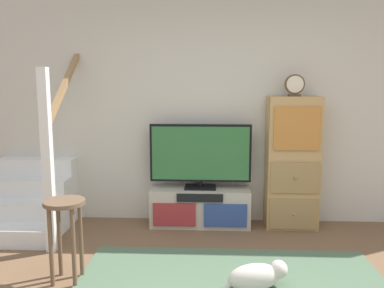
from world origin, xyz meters
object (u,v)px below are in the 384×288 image
object	(u,v)px
bar_stool_near	(65,221)
side_cabinet	(292,163)
dog	(257,276)
television	(200,155)
media_console	(200,207)
desk_clock	(295,85)

from	to	relation	value
bar_stool_near	side_cabinet	bearing A→B (deg)	33.26
side_cabinet	dog	world-z (taller)	side_cabinet
television	dog	distance (m)	1.72
media_console	dog	bearing A→B (deg)	-71.03
media_console	bar_stool_near	size ratio (longest dim) A/B	1.63
media_console	side_cabinet	xyz separation A→B (m)	(1.04, 0.01, 0.53)
media_console	desk_clock	xyz separation A→B (m)	(1.03, -0.00, 1.41)
side_cabinet	dog	xyz separation A→B (m)	(-0.54, -1.47, -0.63)
bar_stool_near	dog	xyz separation A→B (m)	(1.58, -0.08, -0.41)
bar_stool_near	media_console	bearing A→B (deg)	51.98
bar_stool_near	dog	bearing A→B (deg)	-2.78
television	dog	world-z (taller)	television
desk_clock	television	bearing A→B (deg)	178.41
television	dog	bearing A→B (deg)	-71.31
television	side_cabinet	distance (m)	1.05
media_console	bar_stool_near	world-z (taller)	bar_stool_near
desk_clock	dog	bearing A→B (deg)	-110.06
media_console	bar_stool_near	bearing A→B (deg)	-128.02
television	dog	xyz separation A→B (m)	(0.50, -1.48, -0.72)
television	bar_stool_near	world-z (taller)	television
television	side_cabinet	bearing A→B (deg)	-0.75
bar_stool_near	dog	world-z (taller)	bar_stool_near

